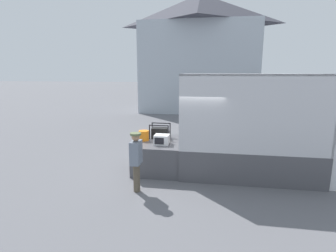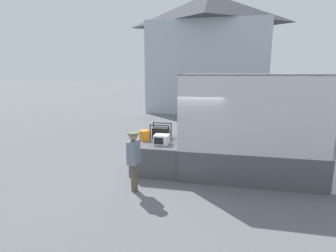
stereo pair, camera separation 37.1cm
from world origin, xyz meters
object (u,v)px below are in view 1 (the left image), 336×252
(portable_generator, at_px, (161,133))
(worker_person, at_px, (136,156))
(box_truck, at_px, (297,147))
(microwave, at_px, (162,139))
(orange_bucket, at_px, (144,136))

(portable_generator, height_order, worker_person, worker_person)
(box_truck, height_order, microwave, box_truck)
(microwave, distance_m, portable_generator, 0.77)
(portable_generator, distance_m, worker_person, 2.23)
(microwave, bearing_deg, portable_generator, 103.64)
(box_truck, distance_m, portable_generator, 4.31)
(orange_bucket, distance_m, worker_person, 1.84)
(microwave, xyz_separation_m, worker_person, (-0.41, -1.46, -0.10))
(portable_generator, bearing_deg, box_truck, -4.83)
(microwave, bearing_deg, worker_person, -105.81)
(portable_generator, bearing_deg, worker_person, -95.96)
(orange_bucket, relative_size, worker_person, 0.21)
(box_truck, xyz_separation_m, portable_generator, (-4.28, 0.36, 0.21))
(microwave, bearing_deg, orange_bucket, 151.78)
(box_truck, bearing_deg, orange_bucket, -179.65)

